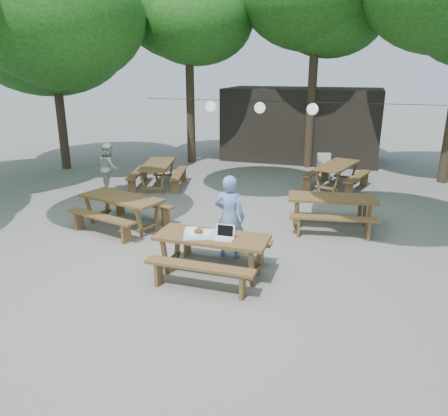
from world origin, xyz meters
The scene contains 13 objects.
ground centered at (0.00, 0.00, 0.00)m, with size 80.00×80.00×0.00m, color slate.
pavilion centered at (0.50, 10.50, 1.40)m, with size 6.00×3.00×2.80m, color black.
main_picnic_table centered at (0.53, -0.58, 0.39)m, with size 2.00×1.58×0.75m.
picnic_table_nw centered at (-2.27, 1.08, 0.39)m, with size 2.25×2.02×0.75m.
picnic_table_ne centered at (2.36, 2.56, 0.39)m, with size 2.13×1.86×0.75m.
picnic_table_far_w centered at (-3.09, 4.65, 0.39)m, with size 2.01×2.24×0.75m.
picnic_table_far_e centered at (2.24, 6.22, 0.39)m, with size 2.04×2.26×0.75m.
woman centered at (0.59, 0.27, 0.83)m, with size 0.60×0.40×1.66m, color #708CCD.
second_person centered at (-4.26, 3.80, 0.73)m, with size 0.71×0.55×1.45m, color beige.
plastic_chair centered at (1.77, 6.98, 0.26)m, with size 0.51×0.51×0.90m.
laptop centered at (0.78, -0.64, 0.81)m, with size 0.34×0.27×0.24m.
tabletop_clutter centered at (0.31, -0.57, 0.76)m, with size 0.81×0.74×0.08m.
paper_lanterns centered at (-0.19, 6.00, 2.40)m, with size 9.00×0.34×0.38m.
Camera 1 is at (2.92, -7.36, 3.60)m, focal length 35.00 mm.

